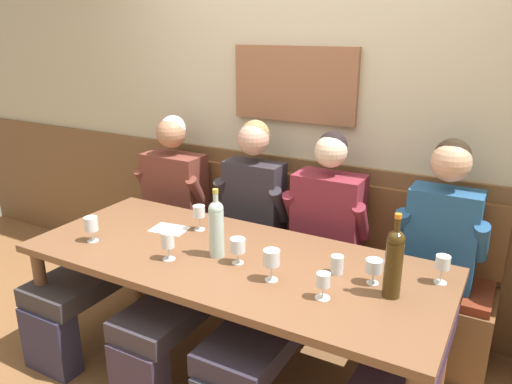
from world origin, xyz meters
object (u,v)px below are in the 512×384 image
object	(u,v)px
person_center_right_seat	(223,242)
wine_glass_by_bottle	(238,247)
person_left_seat	(303,261)
water_tumbler_center	(337,265)
person_center_left_seat	(142,223)
person_right_seat	(425,288)
wine_bottle_amber_mid	(216,227)
wine_glass_mid_right	(323,282)
wine_glass_right_end	(199,213)
dining_table	(231,269)
wine_glass_left_end	(271,258)
wine_glass_mid_left	(374,267)
wine_bottle_green_tall	(394,261)
wall_bench	(290,276)
wine_glass_center_rear	(91,225)
wine_glass_near_bucket	(168,242)
wine_glass_center_front	(443,264)

from	to	relation	value
person_center_right_seat	wine_glass_by_bottle	bearing A→B (deg)	-48.72
person_left_seat	water_tumbler_center	distance (m)	0.42
person_center_right_seat	person_center_left_seat	bearing A→B (deg)	178.95
person_right_seat	person_center_right_seat	bearing A→B (deg)	-179.48
person_left_seat	wine_bottle_amber_mid	xyz separation A→B (m)	(-0.32, -0.38, 0.28)
wine_glass_mid_right	wine_glass_right_end	xyz separation A→B (m)	(-0.92, 0.37, 0.02)
dining_table	wine_glass_left_end	bearing A→B (deg)	-22.56
wine_glass_left_end	wine_glass_mid_left	size ratio (longest dim) A/B	1.29
person_left_seat	wine_bottle_green_tall	world-z (taller)	person_left_seat
wine_glass_right_end	wall_bench	bearing A→B (deg)	56.75
dining_table	water_tumbler_center	distance (m)	0.57
person_center_left_seat	wine_glass_center_rear	world-z (taller)	person_center_left_seat
person_center_right_seat	wine_glass_near_bucket	bearing A→B (deg)	-89.05
wine_glass_by_bottle	wine_glass_right_end	xyz separation A→B (m)	(-0.42, 0.26, 0.02)
wine_glass_near_bucket	wine_glass_mid_left	size ratio (longest dim) A/B	1.23
wine_glass_left_end	wine_glass_right_end	xyz separation A→B (m)	(-0.65, 0.34, -0.01)
person_left_seat	wine_glass_center_front	distance (m)	0.79
person_center_right_seat	wine_glass_center_front	bearing A→B (deg)	-4.63
person_left_seat	wine_glass_center_rear	bearing A→B (deg)	-151.25
wine_bottle_amber_mid	wall_bench	bearing A→B (deg)	85.07
person_left_seat	wine_glass_mid_right	world-z (taller)	person_left_seat
wine_bottle_amber_mid	water_tumbler_center	bearing A→B (deg)	11.16
wine_glass_by_bottle	wine_glass_mid_left	distance (m)	0.67
wine_glass_by_bottle	wine_bottle_amber_mid	bearing A→B (deg)	171.32
person_center_right_seat	wine_glass_by_bottle	xyz separation A→B (m)	(0.34, -0.39, 0.20)
person_right_seat	wine_bottle_green_tall	world-z (taller)	person_right_seat
person_right_seat	person_left_seat	bearing A→B (deg)	179.66
wall_bench	person_left_seat	xyz separation A→B (m)	(0.26, -0.39, 0.34)
wine_glass_right_end	wine_glass_mid_left	world-z (taller)	wine_glass_right_end
wine_bottle_green_tall	wine_glass_right_end	size ratio (longest dim) A/B	2.60
wine_glass_near_bucket	wine_glass_center_front	world-z (taller)	wine_glass_near_bucket
person_center_left_seat	wine_glass_mid_left	world-z (taller)	person_center_left_seat
wine_bottle_amber_mid	water_tumbler_center	xyz separation A→B (m)	(0.61, 0.12, -0.12)
person_left_seat	wine_glass_mid_left	xyz separation A→B (m)	(0.47, -0.27, 0.21)
water_tumbler_center	wine_glass_center_front	bearing A→B (deg)	17.34
wall_bench	wine_glass_near_bucket	distance (m)	1.11
person_center_right_seat	wine_glass_right_end	world-z (taller)	person_center_right_seat
wine_glass_by_bottle	dining_table	bearing A→B (deg)	145.64
dining_table	wine_glass_mid_right	bearing A→B (deg)	-15.63
wine_glass_near_bucket	wine_glass_left_end	world-z (taller)	wine_glass_left_end
wine_bottle_amber_mid	wine_glass_left_end	xyz separation A→B (m)	(0.37, -0.10, -0.05)
person_left_seat	wine_glass_by_bottle	size ratio (longest dim) A/B	10.24
wall_bench	wine_glass_by_bottle	world-z (taller)	wall_bench
wine_bottle_amber_mid	wine_glass_left_end	world-z (taller)	wine_bottle_amber_mid
water_tumbler_center	wine_glass_mid_left	bearing A→B (deg)	-4.67
person_right_seat	wine_glass_left_end	bearing A→B (deg)	-142.72
dining_table	person_right_seat	world-z (taller)	person_right_seat
dining_table	water_tumbler_center	size ratio (longest dim) A/B	24.53
dining_table	wine_glass_mid_right	size ratio (longest dim) A/B	18.14
dining_table	wine_glass_right_end	xyz separation A→B (m)	(-0.35, 0.21, 0.18)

